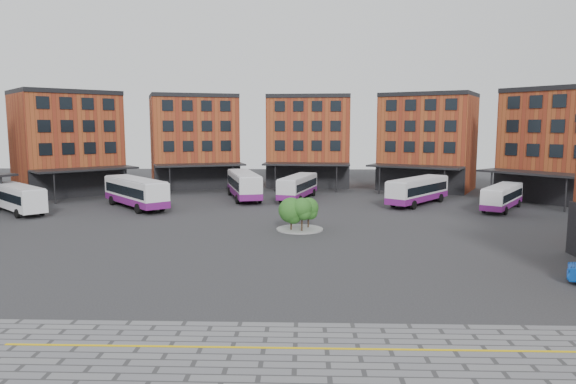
{
  "coord_description": "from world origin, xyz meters",
  "views": [
    {
      "loc": [
        2.34,
        -35.5,
        9.76
      ],
      "look_at": [
        0.99,
        8.84,
        4.0
      ],
      "focal_mm": 32.0,
      "sensor_mm": 36.0,
      "label": 1
    }
  ],
  "objects_px": {
    "bus_b": "(135,192)",
    "bus_f": "(502,197)",
    "bus_a": "(18,197)",
    "tree_island": "(299,211)",
    "bus_d": "(298,186)",
    "bus_e": "(418,190)",
    "bus_c": "(244,185)"
  },
  "relations": [
    {
      "from": "bus_b",
      "to": "bus_f",
      "type": "distance_m",
      "value": 43.05
    },
    {
      "from": "bus_a",
      "to": "bus_f",
      "type": "distance_m",
      "value": 55.24
    },
    {
      "from": "tree_island",
      "to": "bus_d",
      "type": "height_order",
      "value": "tree_island"
    },
    {
      "from": "bus_b",
      "to": "tree_island",
      "type": "bearing_deg",
      "value": -73.4
    },
    {
      "from": "bus_f",
      "to": "bus_b",
      "type": "bearing_deg",
      "value": -146.26
    },
    {
      "from": "tree_island",
      "to": "bus_e",
      "type": "relative_size",
      "value": 0.4
    },
    {
      "from": "tree_island",
      "to": "bus_a",
      "type": "relative_size",
      "value": 0.45
    },
    {
      "from": "bus_b",
      "to": "bus_c",
      "type": "bearing_deg",
      "value": -6.95
    },
    {
      "from": "bus_b",
      "to": "bus_d",
      "type": "height_order",
      "value": "bus_b"
    },
    {
      "from": "bus_a",
      "to": "bus_f",
      "type": "xyz_separation_m",
      "value": [
        55.12,
        3.71,
        -0.28
      ]
    },
    {
      "from": "bus_b",
      "to": "bus_f",
      "type": "bearing_deg",
      "value": -40.67
    },
    {
      "from": "tree_island",
      "to": "bus_a",
      "type": "height_order",
      "value": "tree_island"
    },
    {
      "from": "bus_d",
      "to": "bus_c",
      "type": "bearing_deg",
      "value": -164.2
    },
    {
      "from": "bus_c",
      "to": "bus_f",
      "type": "distance_m",
      "value": 32.1
    },
    {
      "from": "bus_f",
      "to": "bus_a",
      "type": "bearing_deg",
      "value": -142.26
    },
    {
      "from": "bus_d",
      "to": "bus_e",
      "type": "xyz_separation_m",
      "value": [
        14.93,
        -4.35,
        0.1
      ]
    },
    {
      "from": "tree_island",
      "to": "bus_a",
      "type": "xyz_separation_m",
      "value": [
        -31.62,
        8.81,
        0.02
      ]
    },
    {
      "from": "bus_a",
      "to": "bus_e",
      "type": "xyz_separation_m",
      "value": [
        46.22,
        7.51,
        -0.04
      ]
    },
    {
      "from": "tree_island",
      "to": "bus_d",
      "type": "relative_size",
      "value": 0.39
    },
    {
      "from": "bus_a",
      "to": "bus_e",
      "type": "distance_m",
      "value": 46.82
    },
    {
      "from": "bus_a",
      "to": "bus_c",
      "type": "bearing_deg",
      "value": -20.6
    },
    {
      "from": "bus_d",
      "to": "bus_f",
      "type": "distance_m",
      "value": 25.19
    },
    {
      "from": "bus_a",
      "to": "bus_d",
      "type": "xyz_separation_m",
      "value": [
        31.29,
        11.86,
        -0.14
      ]
    },
    {
      "from": "bus_e",
      "to": "bus_f",
      "type": "distance_m",
      "value": 9.68
    },
    {
      "from": "bus_a",
      "to": "bus_d",
      "type": "relative_size",
      "value": 0.85
    },
    {
      "from": "tree_island",
      "to": "bus_c",
      "type": "distance_m",
      "value": 21.94
    },
    {
      "from": "tree_island",
      "to": "bus_f",
      "type": "xyz_separation_m",
      "value": [
        23.5,
        12.52,
        -0.26
      ]
    },
    {
      "from": "bus_d",
      "to": "bus_a",
      "type": "bearing_deg",
      "value": -144.09
    },
    {
      "from": "bus_a",
      "to": "bus_b",
      "type": "distance_m",
      "value": 12.66
    },
    {
      "from": "tree_island",
      "to": "bus_b",
      "type": "bearing_deg",
      "value": 147.12
    },
    {
      "from": "bus_c",
      "to": "bus_e",
      "type": "relative_size",
      "value": 1.19
    },
    {
      "from": "tree_island",
      "to": "bus_a",
      "type": "bearing_deg",
      "value": 164.42
    }
  ]
}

